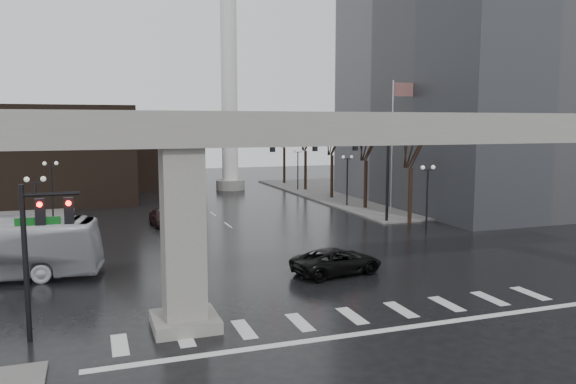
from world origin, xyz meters
TOP-DOWN VIEW (x-y plane):
  - ground at (0.00, 0.00)m, footprint 160.00×160.00m
  - sidewalk_ne at (26.00, 36.00)m, footprint 28.00×36.00m
  - elevated_guideway at (1.26, 0.00)m, footprint 48.00×2.60m
  - building_far_left at (-14.00, 42.00)m, footprint 16.00×14.00m
  - building_far_mid at (-2.00, 52.00)m, footprint 10.00×10.00m
  - smokestack at (6.00, 46.00)m, footprint 3.60×3.60m
  - signal_mast_arm at (8.99, 18.80)m, footprint 12.12×0.43m
  - signal_left_pole at (-12.25, 0.50)m, footprint 2.30×0.30m
  - flagpole_assembly at (15.29, 22.00)m, footprint 2.06×0.12m
  - lamp_right_0 at (13.50, 14.00)m, footprint 1.22×0.32m
  - lamp_right_1 at (13.50, 28.00)m, footprint 1.22×0.32m
  - lamp_right_2 at (13.50, 42.00)m, footprint 1.22×0.32m
  - lamp_left_0 at (-13.50, 14.00)m, footprint 1.22×0.32m
  - lamp_left_1 at (-13.50, 28.00)m, footprint 1.22×0.32m
  - lamp_left_2 at (-13.50, 42.00)m, footprint 1.22×0.32m
  - tree_right_0 at (14.53, 18.02)m, footprint 1.09×1.58m
  - tree_right_1 at (14.53, 26.02)m, footprint 1.09×1.61m
  - tree_right_2 at (14.53, 34.02)m, footprint 1.10×1.63m
  - tree_right_3 at (14.53, 42.02)m, footprint 1.11×1.66m
  - tree_right_4 at (14.53, 50.02)m, footprint 1.12×1.69m
  - pickup_truck at (2.19, 5.40)m, footprint 5.45×3.17m
  - far_car at (-5.11, 23.62)m, footprint 1.92×4.08m

SIDE VIEW (x-z plane):
  - ground at x=0.00m, z-range 0.00..0.00m
  - sidewalk_ne at x=26.00m, z-range 0.00..0.15m
  - far_car at x=-5.11m, z-range 0.00..1.35m
  - pickup_truck at x=2.19m, z-range 0.00..1.43m
  - tree_right_0 at x=14.53m, z-range -0.97..6.54m
  - tree_right_1 at x=14.53m, z-range -0.99..6.69m
  - tree_right_2 at x=14.53m, z-range -1.01..6.84m
  - tree_right_3 at x=14.53m, z-range -1.03..6.99m
  - tree_right_4 at x=14.53m, z-range -1.05..7.14m
  - lamp_right_0 at x=13.50m, z-range 0.92..6.03m
  - lamp_right_1 at x=13.50m, z-range 0.92..6.03m
  - lamp_right_2 at x=13.50m, z-range 0.92..6.03m
  - lamp_left_0 at x=-13.50m, z-range 0.92..6.03m
  - lamp_left_1 at x=-13.50m, z-range 0.92..6.03m
  - lamp_left_2 at x=-13.50m, z-range 0.92..6.03m
  - building_far_mid at x=-2.00m, z-range 0.00..8.00m
  - signal_left_pole at x=-12.25m, z-range 1.07..7.07m
  - building_far_left at x=-14.00m, z-range 0.00..10.00m
  - signal_mast_arm at x=8.99m, z-range 1.83..9.83m
  - elevated_guideway at x=1.26m, z-range 2.53..11.23m
  - flagpole_assembly at x=15.29m, z-range 1.53..13.53m
  - smokestack at x=6.00m, z-range -1.65..28.35m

